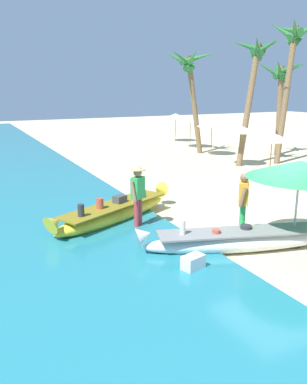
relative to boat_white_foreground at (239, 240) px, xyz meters
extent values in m
plane|color=beige|center=(1.40, 0.26, -0.27)|extent=(80.00, 80.00, 0.00)
ellipsoid|color=white|center=(0.00, 0.00, -0.03)|extent=(4.48, 1.98, 0.47)
cone|color=white|center=(-2.09, 0.64, 0.25)|extent=(0.51, 0.52, 0.49)
cube|color=gray|center=(0.00, 0.00, 0.20)|extent=(3.80, 1.78, 0.04)
cylinder|color=silver|center=(-1.27, 0.39, 0.37)|extent=(0.13, 0.13, 0.34)
cylinder|color=#B74C38|center=(-0.56, 0.12, 0.25)|extent=(0.19, 0.19, 0.10)
cylinder|color=#2D2D33|center=(0.22, 0.06, 0.25)|extent=(0.26, 0.26, 0.10)
ellipsoid|color=yellow|center=(-1.84, 3.13, -0.02)|extent=(4.12, 2.56, 0.50)
cone|color=yellow|center=(0.00, 4.03, 0.28)|extent=(0.59, 0.62, 0.55)
cone|color=yellow|center=(-3.68, 2.23, 0.28)|extent=(0.59, 0.62, 0.55)
cube|color=olive|center=(-1.84, 3.13, 0.23)|extent=(3.53, 2.28, 0.04)
cylinder|color=#2D2D33|center=(-2.95, 2.51, 0.40)|extent=(0.17, 0.17, 0.33)
cylinder|color=#B74C38|center=(-2.32, 2.94, 0.38)|extent=(0.20, 0.20, 0.30)
cube|color=#424247|center=(-1.63, 3.24, 0.34)|extent=(0.43, 0.39, 0.22)
cylinder|color=silver|center=(-1.07, 3.45, 0.38)|extent=(0.14, 0.14, 0.29)
cylinder|color=#B2383D|center=(-1.41, 2.40, 0.15)|extent=(0.14, 0.14, 0.84)
cylinder|color=#B2383D|center=(-1.53, 2.33, 0.15)|extent=(0.14, 0.14, 0.84)
cube|color=green|center=(-1.47, 2.36, 0.85)|extent=(0.42, 0.38, 0.57)
cylinder|color=#9E7051|center=(-1.26, 2.47, 0.80)|extent=(0.18, 0.21, 0.52)
cylinder|color=#9E7051|center=(-1.65, 2.22, 0.80)|extent=(0.18, 0.21, 0.52)
sphere|color=#9E7051|center=(-1.47, 2.36, 1.26)|extent=(0.22, 0.22, 0.22)
cylinder|color=tan|center=(-1.47, 2.36, 1.34)|extent=(0.44, 0.44, 0.02)
cone|color=tan|center=(-1.47, 2.36, 1.41)|extent=(0.26, 0.26, 0.12)
cylinder|color=green|center=(0.63, 0.71, 0.15)|extent=(0.14, 0.14, 0.84)
cylinder|color=green|center=(0.72, 0.82, 0.15)|extent=(0.14, 0.14, 0.84)
cube|color=gold|center=(0.67, 0.77, 0.84)|extent=(0.39, 0.42, 0.55)
cylinder|color=brown|center=(0.52, 0.59, 0.79)|extent=(0.21, 0.19, 0.50)
cylinder|color=brown|center=(0.80, 0.96, 0.79)|extent=(0.21, 0.19, 0.50)
sphere|color=brown|center=(0.67, 0.77, 1.24)|extent=(0.22, 0.22, 0.22)
cylinder|color=#B7B7BC|center=(1.35, -0.31, 0.74)|extent=(0.05, 0.05, 2.03)
cone|color=#28934C|center=(1.35, -0.31, 1.58)|extent=(2.41, 2.41, 0.39)
cylinder|color=#333338|center=(1.35, -0.31, -0.24)|extent=(0.36, 0.36, 0.06)
cylinder|color=#8E6B47|center=(5.65, 5.29, 0.68)|extent=(0.04, 0.04, 1.90)
cone|color=silver|center=(5.65, 5.29, 1.48)|extent=(1.60, 1.60, 0.32)
cylinder|color=#8E6B47|center=(6.44, 8.28, 0.68)|extent=(0.04, 0.04, 1.90)
cone|color=silver|center=(6.44, 8.28, 1.48)|extent=(1.60, 1.60, 0.32)
cylinder|color=#8E6B47|center=(6.92, 11.34, 0.68)|extent=(0.04, 0.04, 1.90)
cone|color=silver|center=(6.92, 11.34, 1.48)|extent=(1.60, 1.60, 0.32)
cylinder|color=#8E6B47|center=(7.38, 14.32, 0.68)|extent=(0.04, 0.04, 1.90)
cone|color=silver|center=(7.38, 14.32, 1.48)|extent=(1.60, 1.60, 0.32)
cylinder|color=#8E6B47|center=(7.98, 17.25, 0.68)|extent=(0.04, 0.04, 1.90)
cone|color=silver|center=(7.98, 17.25, 1.48)|extent=(1.60, 1.60, 0.32)
cylinder|color=brown|center=(6.77, 8.22, 2.51)|extent=(1.01, 0.28, 5.60)
cone|color=#23602D|center=(7.54, 8.20, 5.16)|extent=(1.51, 0.41, 0.81)
cone|color=#23602D|center=(7.33, 8.66, 5.12)|extent=(1.05, 1.78, 0.94)
cone|color=#23602D|center=(6.81, 8.51, 5.15)|extent=(1.45, 1.35, 0.84)
cone|color=#23602D|center=(6.86, 7.94, 5.03)|extent=(1.23, 1.22, 1.09)
cone|color=#23602D|center=(7.24, 7.83, 5.08)|extent=(0.74, 1.50, 1.00)
cylinder|color=brown|center=(6.36, 12.27, 2.35)|extent=(1.18, 0.28, 5.29)
cone|color=#287033|center=(6.30, 12.31, 4.83)|extent=(1.53, 0.51, 0.84)
cone|color=#287033|center=(6.25, 12.61, 4.72)|extent=(1.48, 1.48, 1.14)
cone|color=#287033|center=(5.87, 12.71, 4.69)|extent=(0.48, 1.58, 1.17)
cone|color=#287033|center=(5.52, 12.49, 4.75)|extent=(1.58, 1.11, 1.05)
cone|color=#287033|center=(5.42, 12.02, 4.76)|extent=(1.93, 1.23, 1.07)
cone|color=#287033|center=(5.78, 11.77, 4.72)|extent=(0.79, 1.89, 1.14)
cone|color=#287033|center=(6.23, 11.85, 4.86)|extent=(1.48, 1.77, 0.76)
cylinder|color=brown|center=(8.74, 7.92, 2.91)|extent=(0.79, 0.28, 6.39)
cone|color=#287033|center=(9.44, 7.91, 5.88)|extent=(1.64, 0.41, 1.02)
cone|color=#287033|center=(9.12, 8.43, 5.98)|extent=(0.81, 1.96, 0.74)
cone|color=#287033|center=(8.68, 8.23, 5.80)|extent=(1.35, 1.34, 1.18)
cone|color=#287033|center=(8.64, 7.61, 5.88)|extent=(1.53, 1.40, 1.03)
cone|color=#287033|center=(9.18, 7.47, 5.84)|extent=(1.00, 1.75, 1.15)
cylinder|color=brown|center=(10.24, 9.86, 2.10)|extent=(0.43, 0.28, 4.74)
cone|color=#23602D|center=(10.70, 9.79, 4.26)|extent=(2.01, 0.62, 1.04)
cone|color=#23602D|center=(10.31, 10.25, 4.23)|extent=(0.85, 1.52, 1.05)
cone|color=#23602D|center=(9.78, 10.15, 4.18)|extent=(1.57, 1.33, 1.19)
cone|color=#23602D|center=(9.74, 9.53, 4.17)|extent=(1.69, 1.43, 1.26)
cone|color=#23602D|center=(10.31, 9.47, 4.30)|extent=(0.88, 1.55, 0.88)
cube|color=silver|center=(-1.53, -0.48, -0.08)|extent=(0.52, 0.40, 0.38)
camera|label=1|loc=(-5.50, -6.74, 3.37)|focal=37.24mm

